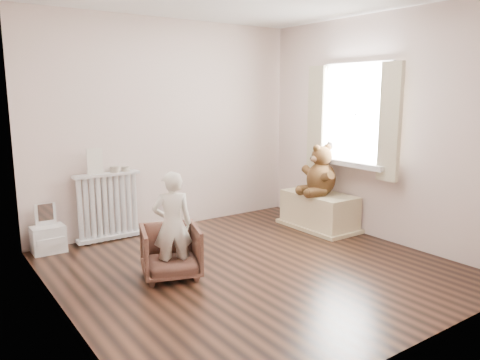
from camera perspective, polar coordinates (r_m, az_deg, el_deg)
floor at (r=4.73m, az=1.68°, el=-10.61°), size 3.60×3.60×0.01m
back_wall at (r=5.96m, az=-8.74°, el=6.55°), size 3.60×0.02×2.60m
front_wall at (r=3.18m, az=21.63°, el=2.43°), size 3.60×0.02×2.60m
left_wall at (r=3.65m, az=-21.53°, el=3.39°), size 0.02×3.60×2.60m
right_wall at (r=5.69m, az=16.52°, el=6.05°), size 0.02×3.60×2.60m
window at (r=5.84m, az=14.04°, el=7.75°), size 0.03×0.90×1.10m
window_sill at (r=5.83m, az=13.20°, el=2.05°), size 0.22×1.10×0.06m
curtain_left at (r=5.40m, az=17.83°, el=6.71°), size 0.06×0.26×1.30m
curtain_right at (r=6.15m, az=9.29°, el=7.50°), size 0.06×0.26×1.30m
radiator at (r=5.66m, az=-15.77°, el=-3.29°), size 0.76×0.14×0.80m
paper_doll at (r=5.51m, az=-17.29°, el=2.21°), size 0.18×0.02×0.30m
tin_a at (r=5.60m, az=-15.00°, el=1.27°), size 0.11×0.11×0.07m
tin_b at (r=5.65m, az=-13.79°, el=1.32°), size 0.09×0.09×0.05m
toy_vanity at (r=5.48m, az=-22.42°, el=-5.40°), size 0.34×0.24×0.53m
armchair at (r=4.47m, az=-8.43°, el=-8.64°), size 0.67×0.68×0.49m
child at (r=4.35m, az=-8.23°, el=-5.42°), size 0.42×0.34×1.00m
toy_bench at (r=6.08m, az=9.61°, el=-3.92°), size 0.50×0.95×0.45m
teddy_bear at (r=5.93m, az=9.86°, el=0.35°), size 0.56×0.47×0.62m
plush_cat at (r=6.07m, az=10.37°, el=3.73°), size 0.19×0.26×0.20m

